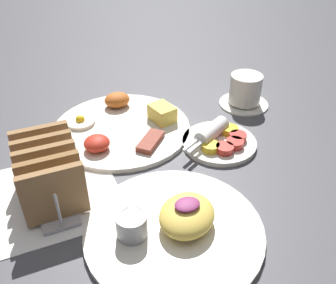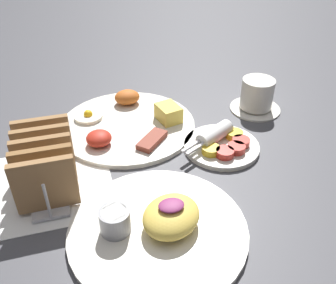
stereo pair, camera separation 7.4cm
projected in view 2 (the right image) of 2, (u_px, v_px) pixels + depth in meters
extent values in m
plane|color=#47474C|center=(149.00, 171.00, 0.71)|extent=(3.00, 3.00, 0.00)
cube|color=white|center=(50.00, 185.00, 0.68)|extent=(0.22, 0.22, 0.00)
cylinder|color=silver|center=(127.00, 125.00, 0.84)|extent=(0.30, 0.30, 0.01)
cube|color=#E5C64C|center=(168.00, 113.00, 0.83)|extent=(0.06, 0.06, 0.04)
ellipsoid|color=#C66023|center=(127.00, 97.00, 0.90)|extent=(0.06, 0.05, 0.03)
cylinder|color=#F4EACC|center=(88.00, 117.00, 0.85)|extent=(0.06, 0.06, 0.01)
sphere|color=yellow|center=(88.00, 114.00, 0.85)|extent=(0.02, 0.02, 0.02)
ellipsoid|color=red|center=(99.00, 138.00, 0.76)|extent=(0.05, 0.05, 0.03)
cube|color=brown|center=(152.00, 140.00, 0.77)|extent=(0.08, 0.08, 0.01)
cylinder|color=silver|center=(221.00, 146.00, 0.77)|extent=(0.15, 0.15, 0.01)
cylinder|color=gold|center=(211.00, 150.00, 0.74)|extent=(0.04, 0.04, 0.01)
cylinder|color=red|center=(225.00, 153.00, 0.73)|extent=(0.04, 0.04, 0.01)
cylinder|color=red|center=(237.00, 149.00, 0.74)|extent=(0.04, 0.04, 0.01)
cylinder|color=red|center=(241.00, 142.00, 0.76)|extent=(0.04, 0.04, 0.01)
cylinder|color=gold|center=(234.00, 135.00, 0.78)|extent=(0.04, 0.04, 0.01)
cylinder|color=white|center=(215.00, 134.00, 0.77)|extent=(0.09, 0.07, 0.03)
cube|color=silver|center=(195.00, 149.00, 0.73)|extent=(0.05, 0.03, 0.00)
cube|color=silver|center=(191.00, 146.00, 0.73)|extent=(0.05, 0.03, 0.00)
cylinder|color=silver|center=(158.00, 230.00, 0.59)|extent=(0.28, 0.28, 0.01)
ellipsoid|color=#EAC651|center=(174.00, 216.00, 0.58)|extent=(0.13, 0.13, 0.04)
ellipsoid|color=#8C3366|center=(174.00, 205.00, 0.56)|extent=(0.04, 0.03, 0.01)
cylinder|color=#99999E|center=(115.00, 221.00, 0.57)|extent=(0.05, 0.05, 0.04)
cylinder|color=white|center=(114.00, 213.00, 0.56)|extent=(0.04, 0.04, 0.01)
cube|color=#B7B7BC|center=(50.00, 183.00, 0.67)|extent=(0.06, 0.18, 0.01)
cube|color=#956C44|center=(45.00, 185.00, 0.60)|extent=(0.10, 0.01, 0.10)
cube|color=brown|center=(45.00, 173.00, 0.62)|extent=(0.10, 0.01, 0.10)
cube|color=olive|center=(44.00, 161.00, 0.65)|extent=(0.10, 0.01, 0.10)
cube|color=olive|center=(44.00, 151.00, 0.67)|extent=(0.10, 0.01, 0.10)
cube|color=#956C43|center=(44.00, 141.00, 0.70)|extent=(0.10, 0.01, 0.10)
cylinder|color=#B7B7BC|center=(47.00, 201.00, 0.59)|extent=(0.01, 0.01, 0.07)
cylinder|color=#B7B7BC|center=(45.00, 141.00, 0.72)|extent=(0.01, 0.01, 0.07)
cylinder|color=silver|center=(255.00, 108.00, 0.90)|extent=(0.12, 0.12, 0.01)
cylinder|color=silver|center=(257.00, 93.00, 0.88)|extent=(0.08, 0.08, 0.07)
cylinder|color=#381E0F|center=(259.00, 82.00, 0.86)|extent=(0.06, 0.06, 0.01)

